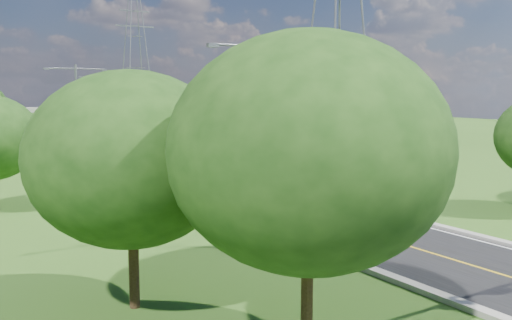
% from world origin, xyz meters
% --- Properties ---
extents(ground, '(260.00, 260.00, 0.00)m').
position_xyz_m(ground, '(0.00, 60.00, 0.00)').
color(ground, '#2A4B15').
rests_on(ground, ground).
extents(road, '(8.00, 150.00, 0.06)m').
position_xyz_m(road, '(0.00, 66.00, 0.03)').
color(road, black).
rests_on(road, ground).
extents(curb_left, '(0.50, 150.00, 0.22)m').
position_xyz_m(curb_left, '(-4.25, 66.00, 0.11)').
color(curb_left, gray).
rests_on(curb_left, ground).
extents(curb_right, '(0.50, 150.00, 0.22)m').
position_xyz_m(curb_right, '(4.25, 66.00, 0.11)').
color(curb_right, gray).
rests_on(curb_right, ground).
extents(speed_limit_sign, '(0.55, 0.09, 2.40)m').
position_xyz_m(speed_limit_sign, '(5.20, 37.98, 1.60)').
color(speed_limit_sign, slate).
rests_on(speed_limit_sign, ground).
extents(streetlight_near_left, '(5.90, 0.25, 10.00)m').
position_xyz_m(streetlight_near_left, '(-6.00, 12.00, 5.94)').
color(streetlight_near_left, slate).
rests_on(streetlight_near_left, ground).
extents(streetlight_mid_left, '(5.90, 0.25, 10.00)m').
position_xyz_m(streetlight_mid_left, '(-6.00, 45.00, 5.94)').
color(streetlight_mid_left, slate).
rests_on(streetlight_mid_left, ground).
extents(streetlight_far_right, '(5.90, 0.25, 10.00)m').
position_xyz_m(streetlight_far_right, '(6.00, 78.00, 5.94)').
color(streetlight_far_right, slate).
rests_on(streetlight_far_right, ground).
extents(power_tower_near, '(9.00, 6.40, 28.00)m').
position_xyz_m(power_tower_near, '(22.00, 40.00, 14.01)').
color(power_tower_near, slate).
rests_on(power_tower_near, ground).
extents(power_tower_far, '(9.00, 6.40, 28.00)m').
position_xyz_m(power_tower_far, '(26.00, 115.00, 14.01)').
color(power_tower_far, slate).
rests_on(power_tower_far, ground).
extents(tree_la, '(7.14, 7.14, 8.30)m').
position_xyz_m(tree_la, '(-14.00, 8.00, 5.27)').
color(tree_la, black).
rests_on(tree_la, ground).
extents(tree_lf, '(7.98, 7.98, 9.28)m').
position_xyz_m(tree_lf, '(-11.00, 2.00, 5.89)').
color(tree_lf, black).
rests_on(tree_lf, ground).
extents(tree_rb, '(6.72, 6.72, 7.82)m').
position_xyz_m(tree_rb, '(16.00, 30.00, 4.95)').
color(tree_rb, black).
rests_on(tree_rb, ground).
extents(tree_rc, '(5.88, 5.88, 6.84)m').
position_xyz_m(tree_rc, '(15.00, 52.00, 4.33)').
color(tree_rc, black).
rests_on(tree_rc, ground).
extents(tree_rd, '(7.14, 7.14, 8.30)m').
position_xyz_m(tree_rd, '(17.00, 76.00, 5.27)').
color(tree_rd, black).
rests_on(tree_rd, ground).
extents(tree_re, '(5.46, 5.46, 6.35)m').
position_xyz_m(tree_re, '(14.50, 100.00, 4.02)').
color(tree_re, black).
rests_on(tree_re, ground).
extents(tree_rf, '(6.30, 6.30, 7.33)m').
position_xyz_m(tree_rf, '(18.00, 120.00, 4.64)').
color(tree_rf, black).
rests_on(tree_rf, ground).
extents(bus_outbound, '(3.18, 11.62, 3.21)m').
position_xyz_m(bus_outbound, '(2.57, 66.89, 1.66)').
color(bus_outbound, silver).
rests_on(bus_outbound, road).
extents(bus_inbound, '(3.26, 10.44, 2.86)m').
position_xyz_m(bus_inbound, '(-2.46, 33.25, 1.49)').
color(bus_inbound, white).
rests_on(bus_inbound, road).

